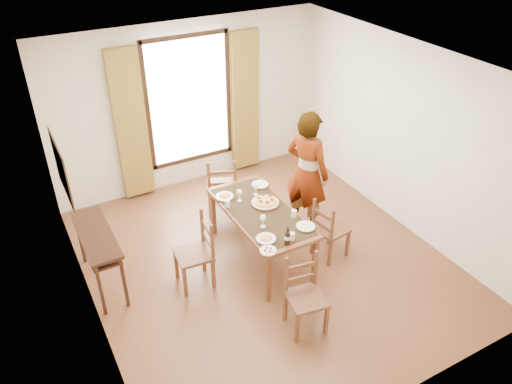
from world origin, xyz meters
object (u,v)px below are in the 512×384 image
console_table (97,241)px  dining_table (261,215)px  man (307,173)px  pasta_platter (265,200)px

console_table → dining_table: console_table is taller
console_table → man: bearing=-4.1°
console_table → dining_table: 2.09m
man → pasta_platter: bearing=79.1°
console_table → man: size_ratio=0.64×
man → pasta_platter: (-0.77, -0.17, -0.13)m
console_table → dining_table: bearing=-13.8°
man → pasta_platter: size_ratio=4.66×
dining_table → pasta_platter: (0.13, 0.12, 0.12)m
man → console_table: bearing=62.9°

